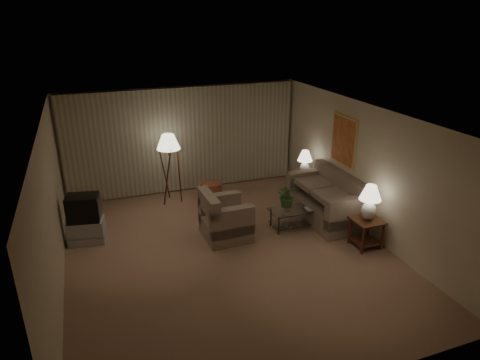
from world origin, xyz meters
name	(u,v)px	position (x,y,z in m)	size (l,w,h in m)	color
ground	(228,253)	(0.00, 0.00, 0.00)	(7.00, 7.00, 0.00)	#A07158
room_shell	(205,146)	(0.02, 1.51, 1.75)	(6.04, 7.02, 2.72)	beige
sofa	(324,202)	(2.50, 0.64, 0.43)	(1.96, 1.02, 0.86)	gray
armchair	(226,219)	(0.17, 0.64, 0.40)	(0.99, 0.94, 0.81)	gray
side_table_near	(366,228)	(2.65, -0.71, 0.41)	(0.55, 0.55, 0.60)	#3B1D10
side_table_far	(304,182)	(2.65, 1.89, 0.40)	(0.51, 0.43, 0.60)	#3B1D10
table_lamp_near	(370,200)	(2.65, -0.71, 1.03)	(0.42, 0.42, 0.73)	silver
table_lamp_far	(305,161)	(2.65, 1.89, 0.97)	(0.37, 0.37, 0.63)	silver
coffee_table	(293,215)	(1.67, 0.54, 0.28)	(1.00, 0.55, 0.41)	silver
tv_cabinet	(87,231)	(-2.55, 1.41, 0.25)	(0.78, 0.56, 0.50)	#9D9D9F
crt_tv	(83,208)	(-2.55, 1.41, 0.76)	(0.69, 0.55, 0.53)	black
floor_lamp	(170,167)	(-0.52, 2.77, 0.90)	(0.56, 0.56, 1.72)	#3B1D10
ottoman	(211,189)	(0.49, 2.78, 0.18)	(0.53, 0.53, 0.35)	#A94D39
vase	(287,208)	(1.52, 0.54, 0.49)	(0.14, 0.14, 0.15)	white
flowers	(288,193)	(1.52, 0.54, 0.82)	(0.47, 0.41, 0.52)	#3E6B2F
book	(306,209)	(1.92, 0.44, 0.42)	(0.17, 0.23, 0.02)	olive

